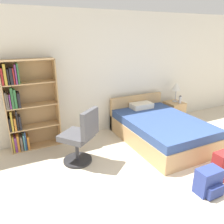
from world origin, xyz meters
TOP-DOWN VIEW (x-y plane):
  - wall_back at (0.00, 3.23)m, footprint 9.00×0.06m
  - bookshelf at (-1.99, 3.04)m, footprint 0.95×0.29m
  - bed at (0.49, 2.17)m, footprint 1.37×2.00m
  - office_chair at (-1.24, 2.08)m, footprint 0.71×0.72m
  - nightstand at (1.52, 2.90)m, footprint 0.42×0.45m
  - table_lamp at (1.56, 2.94)m, footprint 0.24×0.24m
  - water_bottle at (1.59, 2.79)m, footprint 0.07×0.07m
  - backpack_red at (0.62, 0.70)m, footprint 0.36×0.26m
  - backpack_blue at (0.11, 0.55)m, footprint 0.35×0.28m

SIDE VIEW (x-z plane):
  - backpack_blue at x=0.11m, z-range -0.01..0.37m
  - backpack_red at x=0.62m, z-range -0.01..0.42m
  - nightstand at x=1.52m, z-range 0.00..0.50m
  - bed at x=0.49m, z-range -0.12..0.65m
  - office_chair at x=-1.24m, z-range -0.02..0.98m
  - water_bottle at x=1.59m, z-range 0.50..0.69m
  - bookshelf at x=-1.99m, z-range 0.00..1.71m
  - table_lamp at x=1.56m, z-range 0.64..1.13m
  - wall_back at x=0.00m, z-range 0.00..2.60m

